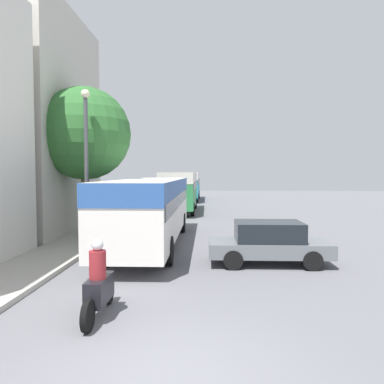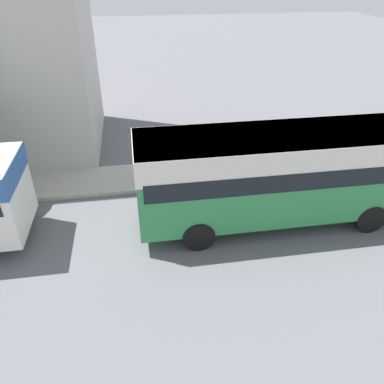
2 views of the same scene
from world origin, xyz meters
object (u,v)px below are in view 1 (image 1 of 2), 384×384
object	(u,v)px
bus_lead	(151,202)
car_crossing	(269,242)
bus_third_in_line	(187,182)
pedestrian_near_curb	(152,193)
bus_following	(180,186)
motorcycle_behind_lead	(99,286)

from	to	relation	value
bus_lead	car_crossing	size ratio (longest dim) A/B	2.82
bus_third_in_line	pedestrian_near_curb	size ratio (longest dim) A/B	6.34
bus_following	motorcycle_behind_lead	size ratio (longest dim) A/B	4.11
bus_following	car_crossing	world-z (taller)	bus_following
bus_lead	bus_following	world-z (taller)	bus_following
bus_following	pedestrian_near_curb	xyz separation A→B (m)	(-3.63, 9.40, -1.08)
bus_lead	bus_third_in_line	bearing A→B (deg)	89.60
bus_third_in_line	car_crossing	distance (m)	30.00
bus_following	car_crossing	xyz separation A→B (m)	(4.29, -16.92, -1.29)
motorcycle_behind_lead	pedestrian_near_curb	distance (m)	31.45
car_crossing	motorcycle_behind_lead	bearing A→B (deg)	-42.09
bus_third_in_line	pedestrian_near_curb	xyz separation A→B (m)	(-3.57, -3.33, -1.09)
bus_following	car_crossing	bearing A→B (deg)	-75.78
bus_third_in_line	motorcycle_behind_lead	distance (m)	34.62
bus_lead	pedestrian_near_curb	xyz separation A→B (m)	(-3.39, 23.12, -0.90)
bus_following	bus_third_in_line	bearing A→B (deg)	90.25
bus_third_in_line	pedestrian_near_curb	distance (m)	5.00
motorcycle_behind_lead	bus_following	bearing A→B (deg)	89.54
motorcycle_behind_lead	car_crossing	size ratio (longest dim) A/B	0.55
pedestrian_near_curb	bus_following	bearing A→B (deg)	-68.90
pedestrian_near_curb	bus_third_in_line	bearing A→B (deg)	42.97
bus_lead	bus_third_in_line	xyz separation A→B (m)	(0.18, 26.45, 0.20)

